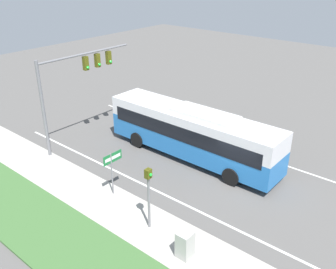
{
  "coord_description": "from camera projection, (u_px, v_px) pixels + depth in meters",
  "views": [
    {
      "loc": [
        -16.42,
        -8.53,
        11.61
      ],
      "look_at": [
        -0.39,
        4.91,
        1.7
      ],
      "focal_mm": 40.0,
      "sensor_mm": 36.0,
      "label": 1
    }
  ],
  "objects": [
    {
      "name": "lane_divider_far",
      "position": [
        267.0,
        159.0,
        23.79
      ],
      "size": [
        0.14,
        30.0,
        0.01
      ],
      "color": "silver",
      "rests_on": "ground_plane"
    },
    {
      "name": "utility_cabinet",
      "position": [
        185.0,
        245.0,
        15.66
      ],
      "size": [
        0.63,
        0.61,
        1.22
      ],
      "color": "#A8A8A3",
      "rests_on": "sidewalk"
    },
    {
      "name": "pedestrian_signal",
      "position": [
        149.0,
        190.0,
        16.77
      ],
      "size": [
        0.28,
        0.34,
        3.25
      ],
      "color": "slate",
      "rests_on": "ground_plane"
    },
    {
      "name": "ground_plane",
      "position": [
        238.0,
        183.0,
        21.3
      ],
      "size": [
        80.0,
        80.0,
        0.0
      ],
      "primitive_type": "plane",
      "color": "#565451"
    },
    {
      "name": "signal_gantry",
      "position": [
        75.0,
        78.0,
        23.93
      ],
      "size": [
        7.3,
        0.41,
        6.28
      ],
      "color": "slate",
      "rests_on": "ground_plane"
    },
    {
      "name": "street_sign",
      "position": [
        112.0,
        165.0,
        19.46
      ],
      "size": [
        1.24,
        0.08,
        2.56
      ],
      "color": "slate",
      "rests_on": "ground_plane"
    },
    {
      "name": "sidewalk",
      "position": [
        169.0,
        239.0,
        16.98
      ],
      "size": [
        2.8,
        80.0,
        0.12
      ],
      "color": "#ADA89E",
      "rests_on": "ground_plane"
    },
    {
      "name": "lane_divider_near",
      "position": [
        202.0,
        213.0,
        18.8
      ],
      "size": [
        0.14,
        30.0,
        0.01
      ],
      "color": "silver",
      "rests_on": "ground_plane"
    },
    {
      "name": "bus",
      "position": [
        192.0,
        131.0,
        23.28
      ],
      "size": [
        2.63,
        11.76,
        3.33
      ],
      "color": "#236BB7",
      "rests_on": "ground_plane"
    }
  ]
}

